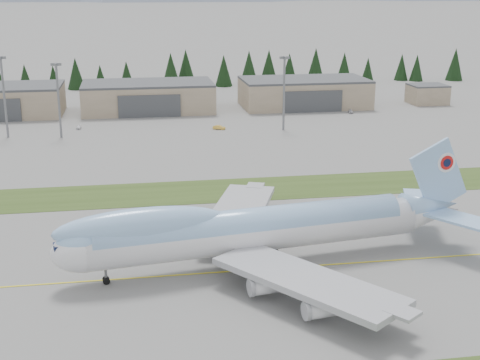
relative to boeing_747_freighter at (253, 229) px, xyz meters
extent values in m
plane|color=#5F605D|center=(2.76, -2.12, -6.46)|extent=(7000.00, 7000.00, 0.00)
cube|color=#304518|center=(2.76, 42.88, -6.46)|extent=(400.00, 18.00, 0.08)
cube|color=gold|center=(2.76, -2.12, -6.46)|extent=(400.00, 0.40, 0.02)
cylinder|color=silver|center=(0.73, 0.10, -0.63)|extent=(56.64, 14.26, 6.53)
cylinder|color=#8DB7E6|center=(-0.26, -0.04, 0.57)|extent=(52.59, 13.21, 6.03)
ellipsoid|color=silver|center=(-27.13, -3.79, -0.63)|extent=(11.25, 7.92, 6.53)
ellipsoid|color=#8DB7E6|center=(-27.13, -3.79, 0.57)|extent=(9.43, 6.69, 5.54)
ellipsoid|color=#8DB7E6|center=(-18.18, -2.54, 2.48)|extent=(28.24, 9.33, 6.03)
cube|color=#0C1433|center=(-30.62, -4.28, 0.67)|extent=(2.49, 2.89, 1.30)
cone|color=silver|center=(33.57, 4.69, -0.63)|extent=(12.83, 8.01, 6.40)
cone|color=#8DB7E6|center=(33.57, 4.69, 0.57)|extent=(11.75, 7.30, 5.83)
cube|color=#8DB7E6|center=(34.57, 4.83, 6.20)|extent=(12.14, 2.28, 13.87)
cylinder|color=silver|center=(35.71, 5.40, 8.61)|extent=(3.61, 0.70, 3.62)
cylinder|color=red|center=(35.69, 5.50, 8.61)|extent=(2.62, 0.56, 2.61)
cylinder|color=#0C1433|center=(35.68, 5.60, 8.61)|extent=(1.52, 0.41, 1.51)
cube|color=#8DB7E6|center=(34.73, 10.94, -0.03)|extent=(9.00, 12.34, 0.46)
cube|color=#8DB7E6|center=(36.40, -1.00, -0.03)|extent=(11.07, 12.55, 0.46)
cube|color=#9C9DA3|center=(0.43, 16.80, -2.44)|extent=(19.30, 31.59, 1.00)
cube|color=#9C9DA3|center=(5.02, -16.04, -2.44)|extent=(25.43, 30.01, 1.00)
cylinder|color=silver|center=(-3.59, 12.18, -4.35)|extent=(5.52, 3.21, 2.51)
cylinder|color=silver|center=(-0.01, 22.12, -4.35)|extent=(5.52, 3.21, 2.51)
cylinder|color=silver|center=(-0.12, -12.70, -4.35)|extent=(5.52, 3.21, 2.51)
cylinder|color=silver|center=(6.06, -21.27, -4.35)|extent=(5.52, 3.21, 2.51)
cylinder|color=slate|center=(-24.15, -3.38, -5.26)|extent=(0.50, 0.50, 2.41)
cylinder|color=slate|center=(-1.18, 2.88, -5.16)|extent=(0.64, 0.64, 2.61)
cylinder|color=slate|center=(-0.34, -3.09, -5.16)|extent=(0.64, 0.64, 2.61)
cylinder|color=slate|center=(3.80, 3.57, -5.16)|extent=(0.64, 0.64, 2.61)
cylinder|color=slate|center=(4.63, -2.40, -5.16)|extent=(0.64, 0.64, 2.61)
cylinder|color=black|center=(-24.09, -3.77, -5.91)|extent=(1.14, 0.50, 1.11)
cylinder|color=black|center=(-24.20, -2.98, -5.91)|extent=(1.14, 0.50, 1.11)
cylinder|color=black|center=(-1.18, 2.88, -5.86)|extent=(1.26, 0.66, 1.21)
cylinder|color=black|center=(-0.34, -3.09, -5.86)|extent=(1.26, 0.66, 1.21)
cylinder|color=black|center=(3.80, 3.57, -5.86)|extent=(1.26, 0.66, 1.21)
cylinder|color=black|center=(4.63, -2.40, -5.86)|extent=(1.26, 0.66, 1.21)
cube|color=gray|center=(-12.24, 147.88, -1.46)|extent=(48.00, 26.00, 10.00)
cube|color=#3B3D40|center=(-12.24, 147.88, 3.94)|extent=(48.00, 26.00, 0.80)
cube|color=#3B3D40|center=(-12.24, 134.58, -2.46)|extent=(22.08, 0.60, 8.00)
cube|color=gray|center=(47.76, 147.88, -1.46)|extent=(48.00, 26.00, 10.00)
cube|color=#3B3D40|center=(47.76, 147.88, 3.94)|extent=(48.00, 26.00, 0.80)
cube|color=#3B3D40|center=(47.76, 134.58, -2.46)|extent=(22.08, 0.60, 8.00)
cube|color=gray|center=(97.76, 145.88, -2.96)|extent=(14.00, 12.00, 7.00)
cube|color=#3B3D40|center=(97.76, 145.88, 0.84)|extent=(14.00, 12.00, 0.60)
cylinder|color=slate|center=(-56.85, 109.51, 5.54)|extent=(0.70, 0.70, 24.00)
cube|color=slate|center=(-56.85, 109.51, 17.94)|extent=(3.20, 3.20, 0.80)
cylinder|color=slate|center=(-40.51, 106.42, 4.56)|extent=(0.70, 0.70, 22.04)
cube|color=slate|center=(-40.51, 106.42, 15.98)|extent=(3.20, 3.20, 0.80)
cylinder|color=slate|center=(29.95, 106.23, 4.98)|extent=(0.70, 0.70, 22.88)
cube|color=slate|center=(29.95, 106.23, 16.82)|extent=(3.20, 3.20, 0.80)
imported|color=silver|center=(-36.00, 118.47, -6.46)|extent=(1.57, 3.41, 1.13)
imported|color=gold|center=(9.31, 110.17, -6.46)|extent=(4.28, 3.06, 1.34)
imported|color=#9E9EA3|center=(61.11, 130.94, -6.46)|extent=(2.35, 4.15, 1.13)
cone|color=black|center=(-64.63, 207.75, -0.59)|extent=(6.58, 6.58, 11.75)
cone|color=black|center=(-52.75, 211.61, -1.12)|extent=(5.98, 5.98, 10.68)
cone|color=black|center=(-42.48, 207.86, 0.65)|extent=(7.96, 7.96, 14.22)
cone|color=black|center=(-31.83, 210.65, -1.18)|extent=(5.91, 5.91, 10.56)
cone|color=black|center=(-19.93, 213.43, -0.62)|extent=(6.54, 6.54, 11.67)
cone|color=black|center=(0.29, 207.49, 1.41)|extent=(8.82, 8.82, 15.75)
cone|color=black|center=(7.71, 212.83, 1.87)|extent=(9.33, 9.33, 16.66)
cone|color=black|center=(24.73, 206.63, 0.80)|extent=(8.13, 8.13, 14.52)
cone|color=black|center=(36.86, 207.73, 1.63)|extent=(9.06, 9.06, 16.19)
cone|color=black|center=(47.11, 211.40, 1.59)|extent=(9.02, 9.02, 16.10)
cone|color=black|center=(56.57, 208.80, 0.80)|extent=(8.13, 8.13, 14.52)
cone|color=black|center=(69.26, 208.24, 1.97)|extent=(9.45, 9.45, 16.87)
cone|color=black|center=(83.36, 207.92, 0.85)|extent=(8.19, 8.19, 14.62)
cone|color=black|center=(96.60, 211.39, -0.68)|extent=(6.47, 6.47, 11.56)
cone|color=black|center=(114.41, 212.47, 0.03)|extent=(7.27, 7.27, 12.98)
cone|color=black|center=(120.87, 209.00, -0.05)|extent=(7.18, 7.18, 12.82)
cone|color=black|center=(140.25, 207.80, 1.40)|extent=(8.80, 8.80, 15.72)
camera|label=1|loc=(-19.24, -102.22, 38.83)|focal=50.00mm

